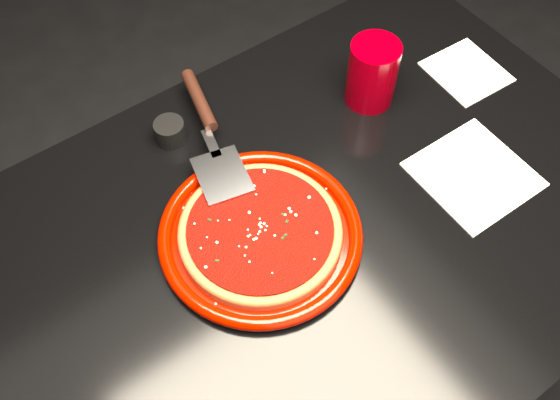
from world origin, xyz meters
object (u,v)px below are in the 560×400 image
at_px(plate, 260,234).
at_px(cup, 372,73).
at_px(ramekin, 170,132).
at_px(pizza_server, 211,133).
at_px(table, 299,322).

relative_size(plate, cup, 2.60).
relative_size(plate, ramekin, 6.09).
bearing_deg(plate, ramekin, 92.75).
xyz_separation_m(plate, pizza_server, (0.04, 0.20, 0.03)).
bearing_deg(table, ramekin, 104.93).
relative_size(table, plate, 3.69).
xyz_separation_m(pizza_server, cup, (0.30, -0.07, 0.02)).
bearing_deg(cup, ramekin, 159.78).
bearing_deg(ramekin, table, -75.07).
height_order(table, pizza_server, pizza_server).
bearing_deg(plate, table, -25.71).
xyz_separation_m(plate, cup, (0.34, 0.13, 0.05)).
bearing_deg(plate, cup, 21.31).
relative_size(table, pizza_server, 3.53).
height_order(table, plate, plate).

